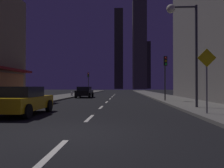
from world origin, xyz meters
The scene contains 14 objects.
ground_plane centered at (0.00, 32.00, -0.05)m, with size 78.00×136.00×0.10m, color black.
sidewalk_right centered at (7.00, 32.00, 0.07)m, with size 4.00×76.00×0.15m, color #605E59.
sidewalk_left centered at (-7.00, 32.00, 0.07)m, with size 4.00×76.00×0.15m, color #605E59.
lane_marking_center centered at (0.00, 16.20, 0.01)m, with size 0.16×38.60×0.01m.
skyscraper_distant_tall centered at (-1.27, 140.57, 26.89)m, with size 5.80×8.22×53.79m, color #363429.
skyscraper_distant_mid centered at (11.91, 129.28, 27.77)m, with size 8.48×7.93×55.53m, color #514D3D.
skyscraper_distant_short centered at (19.78, 159.14, 17.77)m, with size 5.09×6.39×35.55m, color #323025.
car_parked_near centered at (-3.60, 4.16, 0.74)m, with size 1.98×4.24×1.45m.
car_parked_far centered at (-3.60, 22.06, 0.74)m, with size 1.98×4.24×1.45m.
fire_hydrant_far_left centered at (-5.90, 24.47, 0.45)m, with size 0.42×0.30×0.65m.
traffic_light_near_right centered at (5.50, 13.93, 3.19)m, with size 0.32×0.48×4.20m.
traffic_light_far_left centered at (-5.50, 37.07, 3.19)m, with size 0.32×0.48×4.20m.
street_lamp_right centered at (5.38, 7.37, 5.07)m, with size 1.96×0.56×6.58m.
pedestrian_crossing_sign centered at (5.60, 4.11, 2.02)m, with size 0.91×0.08×3.15m.
Camera 1 is at (1.52, -6.64, 1.44)m, focal length 34.79 mm.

